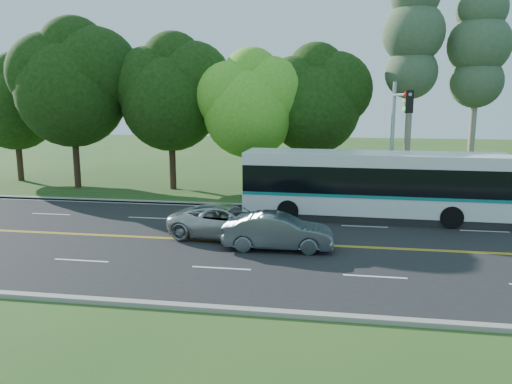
# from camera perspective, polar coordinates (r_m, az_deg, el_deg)

# --- Properties ---
(ground) EXTENTS (120.00, 120.00, 0.00)m
(ground) POSITION_cam_1_polar(r_m,az_deg,el_deg) (21.69, -0.59, -5.78)
(ground) COLOR #224C19
(ground) RESTS_ON ground
(road) EXTENTS (60.00, 14.00, 0.02)m
(road) POSITION_cam_1_polar(r_m,az_deg,el_deg) (21.68, -0.59, -5.76)
(road) COLOR black
(road) RESTS_ON ground
(curb_north) EXTENTS (60.00, 0.30, 0.15)m
(curb_north) POSITION_cam_1_polar(r_m,az_deg,el_deg) (28.52, 1.85, -1.61)
(curb_north) COLOR gray
(curb_north) RESTS_ON ground
(curb_south) EXTENTS (60.00, 0.30, 0.15)m
(curb_south) POSITION_cam_1_polar(r_m,az_deg,el_deg) (15.08, -5.33, -13.10)
(curb_south) COLOR gray
(curb_south) RESTS_ON ground
(grass_verge) EXTENTS (60.00, 4.00, 0.10)m
(grass_verge) POSITION_cam_1_polar(r_m,az_deg,el_deg) (30.32, 2.30, -0.93)
(grass_verge) COLOR #224C19
(grass_verge) RESTS_ON ground
(lane_markings) EXTENTS (57.60, 13.82, 0.00)m
(lane_markings) POSITION_cam_1_polar(r_m,az_deg,el_deg) (21.70, -0.84, -5.72)
(lane_markings) COLOR gold
(lane_markings) RESTS_ON road
(tree_row) EXTENTS (44.70, 9.10, 13.84)m
(tree_row) POSITION_cam_1_polar(r_m,az_deg,el_deg) (33.77, -5.85, 11.61)
(tree_row) COLOR black
(tree_row) RESTS_ON ground
(bougainvillea_hedge) EXTENTS (9.50, 2.25, 1.50)m
(bougainvillea_hedge) POSITION_cam_1_polar(r_m,az_deg,el_deg) (29.38, 16.14, -0.39)
(bougainvillea_hedge) COLOR maroon
(bougainvillea_hedge) RESTS_ON ground
(traffic_signal) EXTENTS (0.42, 6.10, 7.00)m
(traffic_signal) POSITION_cam_1_polar(r_m,az_deg,el_deg) (26.11, 15.79, 7.04)
(traffic_signal) COLOR #999CA2
(traffic_signal) RESTS_ON ground
(transit_bus) EXTENTS (13.14, 3.18, 3.42)m
(transit_bus) POSITION_cam_1_polar(r_m,az_deg,el_deg) (26.14, 13.16, 0.64)
(transit_bus) COLOR white
(transit_bus) RESTS_ON road
(sedan) EXTENTS (4.54, 1.74, 1.48)m
(sedan) POSITION_cam_1_polar(r_m,az_deg,el_deg) (20.54, 2.53, -4.54)
(sedan) COLOR #535F65
(sedan) RESTS_ON road
(suv) EXTENTS (5.56, 3.11, 1.47)m
(suv) POSITION_cam_1_polar(r_m,az_deg,el_deg) (22.16, -3.11, -3.41)
(suv) COLOR #B3B6B7
(suv) RESTS_ON road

